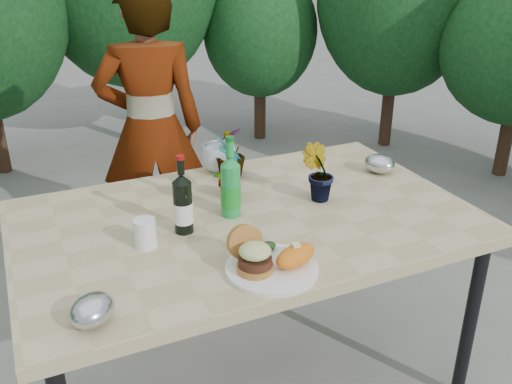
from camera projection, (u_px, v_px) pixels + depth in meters
name	position (u px, v px, depth m)	size (l,w,h in m)	color
ground	(248.00, 379.00, 2.34)	(80.00, 80.00, 0.00)	slate
patio_table	(247.00, 231.00, 2.05)	(1.60, 1.00, 0.75)	tan
shrub_hedge	(161.00, 21.00, 3.29)	(7.01, 5.13, 2.38)	#382316
dinner_plate	(272.00, 269.00, 1.70)	(0.28, 0.28, 0.01)	white
burger_stack	(252.00, 254.00, 1.67)	(0.11, 0.16, 0.11)	#B7722D
sweet_potato	(295.00, 256.00, 1.69)	(0.15, 0.08, 0.06)	orange
grilled_veg	(264.00, 247.00, 1.78)	(0.08, 0.05, 0.03)	olive
wine_bottle	(183.00, 204.00, 1.89)	(0.07, 0.07, 0.27)	black
sparkling_water	(231.00, 187.00, 1.99)	(0.07, 0.07, 0.29)	green
plastic_cup	(145.00, 233.00, 1.82)	(0.07, 0.07, 0.10)	white
seedling_left	(228.00, 168.00, 2.11)	(0.13, 0.09, 0.25)	#275C1F
seedling_mid	(318.00, 173.00, 2.11)	(0.12, 0.10, 0.22)	#27571E
seedling_right	(231.00, 152.00, 2.31)	(0.12, 0.12, 0.21)	#28511B
blue_bowl	(219.00, 158.00, 2.39)	(0.15, 0.15, 0.11)	silver
foil_packet_left	(92.00, 310.00, 1.46)	(0.13, 0.11, 0.08)	#B0B2B7
foil_packet_right	(380.00, 164.00, 2.38)	(0.13, 0.11, 0.08)	#B6B9BD
person	(151.00, 130.00, 2.91)	(0.54, 0.36, 1.49)	#9D694E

